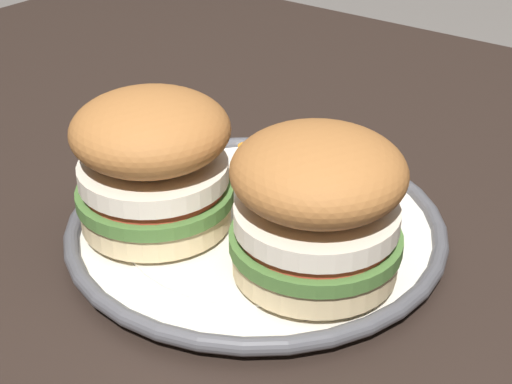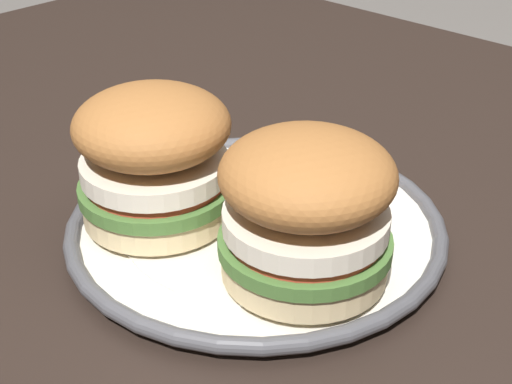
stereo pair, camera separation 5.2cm
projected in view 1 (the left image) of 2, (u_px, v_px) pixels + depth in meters
The scene contains 7 objects.
dining_table at pixel (359, 334), 0.62m from camera, with size 1.45×0.97×0.76m.
dinner_plate at pixel (256, 227), 0.57m from camera, with size 0.28×0.28×0.02m.
sandwich_half_left at pixel (315, 203), 0.49m from camera, with size 0.13×0.13×0.10m.
sandwich_half_right at pixel (153, 160), 0.54m from camera, with size 0.13×0.13×0.10m.
orange_peel_curled at pixel (330, 187), 0.59m from camera, with size 0.07×0.07×0.01m.
orange_peel_strip_long at pixel (266, 152), 0.65m from camera, with size 0.06×0.03×0.01m.
orange_peel_strip_short at pixel (334, 160), 0.64m from camera, with size 0.06×0.08×0.01m.
Camera 1 is at (-0.22, 0.43, 1.08)m, focal length 53.31 mm.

